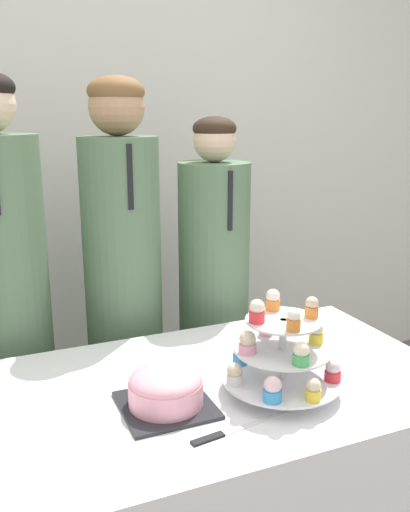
# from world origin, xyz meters

# --- Properties ---
(wall_back) EXTENTS (9.00, 0.06, 2.70)m
(wall_back) POSITION_xyz_m (0.00, 1.73, 1.35)
(wall_back) COLOR silver
(wall_back) RESTS_ON ground_plane
(table) EXTENTS (1.52, 0.80, 0.74)m
(table) POSITION_xyz_m (0.00, 0.40, 0.37)
(table) COLOR white
(table) RESTS_ON ground_plane
(round_cake) EXTENTS (0.23, 0.23, 0.11)m
(round_cake) POSITION_xyz_m (-0.10, 0.32, 0.79)
(round_cake) COLOR #232328
(round_cake) RESTS_ON table
(cake_knife) EXTENTS (0.28, 0.06, 0.01)m
(cake_knife) POSITION_xyz_m (-0.01, 0.15, 0.74)
(cake_knife) COLOR silver
(cake_knife) RESTS_ON table
(cupcake_stand) EXTENTS (0.33, 0.33, 0.27)m
(cupcake_stand) POSITION_xyz_m (0.22, 0.28, 0.85)
(cupcake_stand) COLOR silver
(cupcake_stand) RESTS_ON table
(student_0) EXTENTS (0.31, 0.31, 1.61)m
(student_0) POSITION_xyz_m (-0.44, 1.04, 0.77)
(student_0) COLOR #567556
(student_0) RESTS_ON ground_plane
(student_1) EXTENTS (0.29, 0.29, 1.61)m
(student_1) POSITION_xyz_m (-0.02, 1.04, 0.78)
(student_1) COLOR #567556
(student_1) RESTS_ON ground_plane
(student_2) EXTENTS (0.28, 0.29, 1.47)m
(student_2) POSITION_xyz_m (0.36, 1.04, 0.70)
(student_2) COLOR #567556
(student_2) RESTS_ON ground_plane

